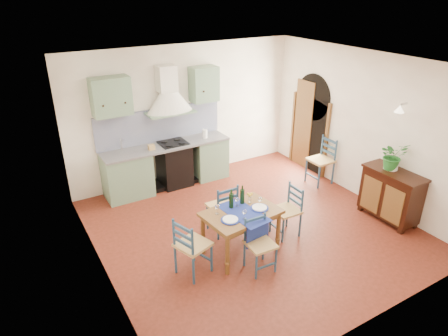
{
  "coord_description": "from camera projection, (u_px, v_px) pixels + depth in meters",
  "views": [
    {
      "loc": [
        -3.39,
        -4.79,
        3.87
      ],
      "look_at": [
        -0.37,
        0.3,
        1.11
      ],
      "focal_mm": 32.0,
      "sensor_mm": 36.0,
      "label": 1
    }
  ],
  "objects": [
    {
      "name": "back_wall",
      "position": [
        170.0,
        136.0,
        8.07
      ],
      "size": [
        5.0,
        0.96,
        2.8
      ],
      "color": "white",
      "rests_on": "ground"
    },
    {
      "name": "chair_right",
      "position": [
        288.0,
        210.0,
        6.58
      ],
      "size": [
        0.42,
        0.42,
        0.88
      ],
      "color": "navy",
      "rests_on": "ground"
    },
    {
      "name": "potted_plant",
      "position": [
        393.0,
        156.0,
        6.81
      ],
      "size": [
        0.54,
        0.5,
        0.49
      ],
      "primitive_type": "imported",
      "rotation": [
        0.0,
        0.0,
        -0.31
      ],
      "color": "#247028",
      "rests_on": "sideboard"
    },
    {
      "name": "chair_near",
      "position": [
        259.0,
        244.0,
        5.78
      ],
      "size": [
        0.41,
        0.41,
        0.83
      ],
      "color": "navy",
      "rests_on": "ground"
    },
    {
      "name": "dining_table",
      "position": [
        242.0,
        216.0,
        6.07
      ],
      "size": [
        1.21,
        0.93,
        1.04
      ],
      "color": "brown",
      "rests_on": "ground"
    },
    {
      "name": "left_wall",
      "position": [
        95.0,
        191.0,
        5.19
      ],
      "size": [
        0.04,
        5.0,
        2.8
      ],
      "primitive_type": "cube",
      "color": "white",
      "rests_on": "ground"
    },
    {
      "name": "chair_far",
      "position": [
        223.0,
        208.0,
        6.62
      ],
      "size": [
        0.43,
        0.43,
        0.92
      ],
      "color": "navy",
      "rests_on": "ground"
    },
    {
      "name": "floor",
      "position": [
        251.0,
        227.0,
        6.94
      ],
      "size": [
        5.0,
        5.0,
        0.0
      ],
      "primitive_type": "plane",
      "color": "#461A0F",
      "rests_on": "ground"
    },
    {
      "name": "chair_spare",
      "position": [
        322.0,
        160.0,
        8.3
      ],
      "size": [
        0.46,
        0.46,
        0.98
      ],
      "color": "navy",
      "rests_on": "ground"
    },
    {
      "name": "ceiling",
      "position": [
        257.0,
        64.0,
        5.75
      ],
      "size": [
        5.0,
        5.0,
        0.01
      ],
      "primitive_type": "cube",
      "color": "silver",
      "rests_on": "back_wall"
    },
    {
      "name": "right_wall",
      "position": [
        351.0,
        126.0,
        7.74
      ],
      "size": [
        0.26,
        5.0,
        2.8
      ],
      "color": "white",
      "rests_on": "ground"
    },
    {
      "name": "chair_left",
      "position": [
        191.0,
        246.0,
        5.65
      ],
      "size": [
        0.54,
        0.54,
        0.92
      ],
      "color": "navy",
      "rests_on": "ground"
    },
    {
      "name": "sideboard",
      "position": [
        391.0,
        194.0,
        6.99
      ],
      "size": [
        0.5,
        1.05,
        0.94
      ],
      "color": "black",
      "rests_on": "ground"
    }
  ]
}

